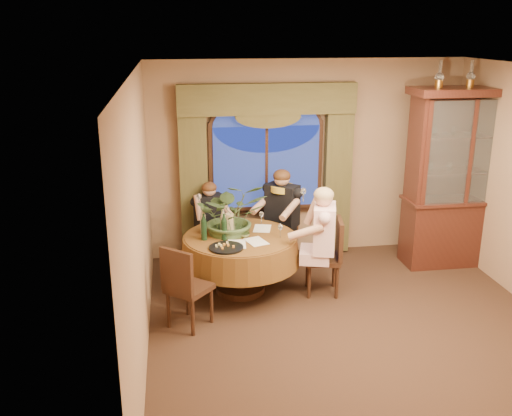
{
  "coord_description": "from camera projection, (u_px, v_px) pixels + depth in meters",
  "views": [
    {
      "loc": [
        -1.91,
        -5.3,
        3.21
      ],
      "look_at": [
        -0.93,
        1.25,
        1.1
      ],
      "focal_mm": 40.0,
      "sensor_mm": 36.0,
      "label": 1
    }
  ],
  "objects": [
    {
      "name": "china_cabinet",
      "position": [
        459.0,
        179.0,
        7.78
      ],
      "size": [
        1.51,
        0.59,
        2.46
      ],
      "primitive_type": "cube",
      "color": "#341510",
      "rests_on": "floor"
    },
    {
      "name": "chair_back",
      "position": [
        211.0,
        231.0,
        7.99
      ],
      "size": [
        0.52,
        0.52,
        0.96
      ],
      "primitive_type": "cube",
      "rotation": [
        0.0,
        0.0,
        -2.85
      ],
      "color": "black",
      "rests_on": "floor"
    },
    {
      "name": "tasting_paper_2",
      "position": [
        237.0,
        244.0,
        6.74
      ],
      "size": [
        0.24,
        0.32,
        0.0
      ],
      "primitive_type": "cube",
      "rotation": [
        0.0,
        0.0,
        -0.1
      ],
      "color": "white",
      "rests_on": "dining_table"
    },
    {
      "name": "chair_right",
      "position": [
        322.0,
        257.0,
        7.08
      ],
      "size": [
        0.49,
        0.49,
        0.96
      ],
      "primitive_type": "cube",
      "rotation": [
        0.0,
        0.0,
        1.4
      ],
      "color": "black",
      "rests_on": "floor"
    },
    {
      "name": "wine_bottle_1",
      "position": [
        203.0,
        221.0,
        7.05
      ],
      "size": [
        0.07,
        0.07,
        0.33
      ],
      "primitive_type": "cylinder",
      "color": "tan",
      "rests_on": "dining_table"
    },
    {
      "name": "wine_glass_person_back",
      "position": [
        223.0,
        217.0,
        7.42
      ],
      "size": [
        0.07,
        0.07,
        0.18
      ],
      "primitive_type": null,
      "color": "silver",
      "rests_on": "dining_table"
    },
    {
      "name": "wine_bottle_0",
      "position": [
        204.0,
        227.0,
        6.84
      ],
      "size": [
        0.07,
        0.07,
        0.33
      ],
      "primitive_type": "cylinder",
      "color": "black",
      "rests_on": "dining_table"
    },
    {
      "name": "tasting_paper_1",
      "position": [
        262.0,
        228.0,
        7.27
      ],
      "size": [
        0.28,
        0.34,
        0.0
      ],
      "primitive_type": "cube",
      "rotation": [
        0.0,
        0.0,
        -0.25
      ],
      "color": "white",
      "rests_on": "dining_table"
    },
    {
      "name": "window",
      "position": [
        266.0,
        168.0,
        8.04
      ],
      "size": [
        1.62,
        0.1,
        1.32
      ],
      "primitive_type": null,
      "color": "navy",
      "rests_on": "wall_back"
    },
    {
      "name": "wine_glass_person_scarf",
      "position": [
        261.0,
        218.0,
        7.4
      ],
      "size": [
        0.07,
        0.07,
        0.18
      ],
      "primitive_type": null,
      "color": "silver",
      "rests_on": "dining_table"
    },
    {
      "name": "tasting_paper_0",
      "position": [
        256.0,
        241.0,
        6.83
      ],
      "size": [
        0.3,
        0.35,
        0.0
      ],
      "primitive_type": "cube",
      "rotation": [
        0.0,
        0.0,
        0.33
      ],
      "color": "white",
      "rests_on": "dining_table"
    },
    {
      "name": "swag_valance",
      "position": [
        268.0,
        99.0,
        7.67
      ],
      "size": [
        2.45,
        0.16,
        0.42
      ],
      "primitive_type": null,
      "color": "#474321",
      "rests_on": "wall_back"
    },
    {
      "name": "person_pink",
      "position": [
        324.0,
        243.0,
        6.92
      ],
      "size": [
        0.58,
        0.61,
        1.41
      ],
      "primitive_type": null,
      "rotation": [
        0.0,
        0.0,
        1.3
      ],
      "color": "beige",
      "rests_on": "floor"
    },
    {
      "name": "drapery_right",
      "position": [
        338.0,
        175.0,
        8.18
      ],
      "size": [
        0.38,
        0.14,
        2.32
      ],
      "primitive_type": "cube",
      "color": "#474321",
      "rests_on": "floor"
    },
    {
      "name": "chair_back_right",
      "position": [
        278.0,
        232.0,
        7.92
      ],
      "size": [
        0.59,
        0.59,
        0.96
      ],
      "primitive_type": "cube",
      "rotation": [
        0.0,
        0.0,
        -3.82
      ],
      "color": "black",
      "rests_on": "floor"
    },
    {
      "name": "oil_lamp_center",
      "position": [
        471.0,
        74.0,
        7.36
      ],
      "size": [
        0.11,
        0.11,
        0.34
      ],
      "primitive_type": null,
      "color": "#A5722D",
      "rests_on": "china_cabinet"
    },
    {
      "name": "stoneware_vase",
      "position": [
        230.0,
        224.0,
        7.06
      ],
      "size": [
        0.14,
        0.14,
        0.26
      ],
      "primitive_type": null,
      "color": "tan",
      "rests_on": "dining_table"
    },
    {
      "name": "person_back",
      "position": [
        210.0,
        224.0,
        7.9
      ],
      "size": [
        0.54,
        0.51,
        1.21
      ],
      "primitive_type": null,
      "rotation": [
        0.0,
        0.0,
        -2.82
      ],
      "color": "black",
      "rests_on": "floor"
    },
    {
      "name": "oil_lamp_right",
      "position": [
        502.0,
        73.0,
        7.42
      ],
      "size": [
        0.11,
        0.11,
        0.34
      ],
      "primitive_type": null,
      "color": "#A5722D",
      "rests_on": "china_cabinet"
    },
    {
      "name": "cheese_platter",
      "position": [
        226.0,
        248.0,
        6.61
      ],
      "size": [
        0.4,
        0.4,
        0.02
      ],
      "primitive_type": "cylinder",
      "color": "black",
      "rests_on": "dining_table"
    },
    {
      "name": "wall_back",
      "position": [
        307.0,
        159.0,
        8.16
      ],
      "size": [
        4.5,
        0.0,
        4.5
      ],
      "primitive_type": "plane",
      "rotation": [
        1.57,
        0.0,
        0.0
      ],
      "color": "#916D50",
      "rests_on": "ground"
    },
    {
      "name": "wine_bottle_3",
      "position": [
        223.0,
        222.0,
        7.01
      ],
      "size": [
        0.07,
        0.07,
        0.33
      ],
      "primitive_type": "cylinder",
      "color": "tan",
      "rests_on": "dining_table"
    },
    {
      "name": "ceiling",
      "position": [
        372.0,
        72.0,
        5.38
      ],
      "size": [
        5.0,
        5.0,
        0.0
      ],
      "primitive_type": "plane",
      "rotation": [
        3.14,
        0.0,
        0.0
      ],
      "color": "white",
      "rests_on": "wall_back"
    },
    {
      "name": "wine_glass_person_pink",
      "position": [
        280.0,
        231.0,
        6.94
      ],
      "size": [
        0.07,
        0.07,
        0.18
      ],
      "primitive_type": null,
      "color": "silver",
      "rests_on": "dining_table"
    },
    {
      "name": "centerpiece_plant",
      "position": [
        231.0,
        188.0,
        6.97
      ],
      "size": [
        0.86,
        0.96,
        0.75
      ],
      "primitive_type": "imported",
      "color": "#3E5A31",
      "rests_on": "dining_table"
    },
    {
      "name": "dining_table",
      "position": [
        240.0,
        264.0,
        7.14
      ],
      "size": [
        1.7,
        1.7,
        0.75
      ],
      "primitive_type": "cylinder",
      "rotation": [
        0.0,
        0.0,
        -0.15
      ],
      "color": "maroon",
      "rests_on": "floor"
    },
    {
      "name": "floor",
      "position": [
        356.0,
        334.0,
        6.24
      ],
      "size": [
        5.0,
        5.0,
        0.0
      ],
      "primitive_type": "plane",
      "color": "black",
      "rests_on": "ground"
    },
    {
      "name": "drapery_left",
      "position": [
        194.0,
        180.0,
        7.89
      ],
      "size": [
        0.38,
        0.14,
        2.32
      ],
      "primitive_type": "cube",
      "color": "#474321",
      "rests_on": "floor"
    },
    {
      "name": "olive_bowl",
      "position": [
        244.0,
        235.0,
        6.98
      ],
      "size": [
        0.15,
        0.15,
        0.05
      ],
      "primitive_type": "imported",
      "color": "#576134",
      "rests_on": "dining_table"
    },
    {
      "name": "wine_bottle_2",
      "position": [
        224.0,
        227.0,
        6.85
      ],
      "size": [
        0.07,
        0.07,
        0.33
      ],
      "primitive_type": "cylinder",
      "color": "black",
      "rests_on": "dining_table"
    },
    {
      "name": "oil_lamp_left",
      "position": [
        440.0,
        74.0,
        7.3
      ],
      "size": [
        0.11,
        0.11,
        0.34
      ],
      "primitive_type": null,
      "color": "#A5722D",
      "rests_on": "china_cabinet"
    },
    {
      "name": "arched_transom",
      "position": [
        267.0,
        113.0,
        7.81
      ],
      "size": [
        1.6,
        0.06,
        0.44
      ],
      "primitive_type": null,
      "color": "navy",
      "rests_on": "wall_back"
    },
    {
      "name": "chair_front_left",
      "position": [
        189.0,
        286.0,
        6.29
      ],
      "size": [
        0.59,
        0.59,
        0.96
      ],
      "primitive_type": "cube",
      "rotation": [
        0.0,
        0.0,
        -0.71
      ],
      "color": "black",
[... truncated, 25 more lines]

